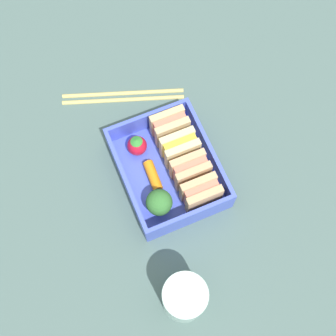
{
  "coord_description": "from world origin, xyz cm",
  "views": [
    {
      "loc": [
        23.02,
        -9.67,
        68.02
      ],
      "look_at": [
        0.0,
        0.0,
        2.7
      ],
      "focal_mm": 50.0,
      "sensor_mm": 36.0,
      "label": 1
    }
  ],
  "objects_px": {
    "chopstick_pair": "(123,96)",
    "drinking_glass": "(184,298)",
    "broccoli_floret": "(159,203)",
    "sandwich_left": "(170,126)",
    "sandwich_center_left": "(180,148)",
    "sandwich_center": "(190,170)",
    "sandwich_center_right": "(201,193)",
    "strawberry_far_left": "(137,145)",
    "carrot_stick_far_left": "(153,176)"
  },
  "relations": [
    {
      "from": "sandwich_center",
      "to": "drinking_glass",
      "type": "xyz_separation_m",
      "value": [
        0.16,
        -0.08,
        0.01
      ]
    },
    {
      "from": "strawberry_far_left",
      "to": "drinking_glass",
      "type": "distance_m",
      "value": 0.24
    },
    {
      "from": "sandwich_center_right",
      "to": "strawberry_far_left",
      "type": "xyz_separation_m",
      "value": [
        -0.11,
        -0.06,
        -0.01
      ]
    },
    {
      "from": "sandwich_center_left",
      "to": "sandwich_center_right",
      "type": "bearing_deg",
      "value": 0.0
    },
    {
      "from": "sandwich_left",
      "to": "carrot_stick_far_left",
      "type": "relative_size",
      "value": 1.17
    },
    {
      "from": "sandwich_center_right",
      "to": "broccoli_floret",
      "type": "xyz_separation_m",
      "value": [
        -0.01,
        -0.06,
        0.0
      ]
    },
    {
      "from": "chopstick_pair",
      "to": "drinking_glass",
      "type": "height_order",
      "value": "drinking_glass"
    },
    {
      "from": "carrot_stick_far_left",
      "to": "chopstick_pair",
      "type": "height_order",
      "value": "carrot_stick_far_left"
    },
    {
      "from": "sandwich_left",
      "to": "chopstick_pair",
      "type": "xyz_separation_m",
      "value": [
        -0.1,
        -0.04,
        -0.03
      ]
    },
    {
      "from": "carrot_stick_far_left",
      "to": "broccoli_floret",
      "type": "relative_size",
      "value": 0.94
    },
    {
      "from": "sandwich_left",
      "to": "broccoli_floret",
      "type": "distance_m",
      "value": 0.12
    },
    {
      "from": "broccoli_floret",
      "to": "chopstick_pair",
      "type": "relative_size",
      "value": 0.25
    },
    {
      "from": "chopstick_pair",
      "to": "drinking_glass",
      "type": "xyz_separation_m",
      "value": [
        0.34,
        -0.04,
        0.04
      ]
    },
    {
      "from": "sandwich_center_left",
      "to": "broccoli_floret",
      "type": "bearing_deg",
      "value": -42.07
    },
    {
      "from": "strawberry_far_left",
      "to": "drinking_glass",
      "type": "height_order",
      "value": "drinking_glass"
    },
    {
      "from": "strawberry_far_left",
      "to": "drinking_glass",
      "type": "relative_size",
      "value": 0.43
    },
    {
      "from": "sandwich_center",
      "to": "chopstick_pair",
      "type": "bearing_deg",
      "value": -166.25
    },
    {
      "from": "sandwich_center_right",
      "to": "drinking_glass",
      "type": "bearing_deg",
      "value": -32.78
    },
    {
      "from": "sandwich_center",
      "to": "drinking_glass",
      "type": "height_order",
      "value": "drinking_glass"
    },
    {
      "from": "sandwich_center_left",
      "to": "broccoli_floret",
      "type": "relative_size",
      "value": 1.1
    },
    {
      "from": "sandwich_left",
      "to": "drinking_glass",
      "type": "xyz_separation_m",
      "value": [
        0.24,
        -0.08,
        0.01
      ]
    },
    {
      "from": "sandwich_left",
      "to": "sandwich_center_right",
      "type": "xyz_separation_m",
      "value": [
        0.12,
        0.0,
        0.0
      ]
    },
    {
      "from": "sandwich_center_right",
      "to": "chopstick_pair",
      "type": "relative_size",
      "value": 0.28
    },
    {
      "from": "chopstick_pair",
      "to": "sandwich_center_left",
      "type": "bearing_deg",
      "value": 17.45
    },
    {
      "from": "drinking_glass",
      "to": "chopstick_pair",
      "type": "bearing_deg",
      "value": 173.55
    },
    {
      "from": "sandwich_center_right",
      "to": "carrot_stick_far_left",
      "type": "distance_m",
      "value": 0.08
    },
    {
      "from": "sandwich_left",
      "to": "sandwich_center",
      "type": "bearing_deg",
      "value": 0.0
    },
    {
      "from": "sandwich_center_left",
      "to": "strawberry_far_left",
      "type": "xyz_separation_m",
      "value": [
        -0.03,
        -0.06,
        -0.01
      ]
    },
    {
      "from": "sandwich_center",
      "to": "drinking_glass",
      "type": "relative_size",
      "value": 0.64
    },
    {
      "from": "sandwich_center_right",
      "to": "strawberry_far_left",
      "type": "height_order",
      "value": "sandwich_center_right"
    },
    {
      "from": "sandwich_left",
      "to": "broccoli_floret",
      "type": "bearing_deg",
      "value": -29.93
    },
    {
      "from": "sandwich_center_left",
      "to": "chopstick_pair",
      "type": "relative_size",
      "value": 0.28
    },
    {
      "from": "broccoli_floret",
      "to": "sandwich_left",
      "type": "bearing_deg",
      "value": 150.07
    },
    {
      "from": "sandwich_left",
      "to": "sandwich_center_right",
      "type": "bearing_deg",
      "value": 0.0
    },
    {
      "from": "broccoli_floret",
      "to": "chopstick_pair",
      "type": "distance_m",
      "value": 0.21
    },
    {
      "from": "carrot_stick_far_left",
      "to": "chopstick_pair",
      "type": "relative_size",
      "value": 0.24
    },
    {
      "from": "broccoli_floret",
      "to": "drinking_glass",
      "type": "bearing_deg",
      "value": -8.25
    },
    {
      "from": "sandwich_center",
      "to": "broccoli_floret",
      "type": "bearing_deg",
      "value": -64.43
    },
    {
      "from": "sandwich_center_left",
      "to": "broccoli_floret",
      "type": "height_order",
      "value": "sandwich_center_left"
    },
    {
      "from": "sandwich_center",
      "to": "sandwich_center_left",
      "type": "bearing_deg",
      "value": 180.0
    },
    {
      "from": "sandwich_center_left",
      "to": "sandwich_left",
      "type": "bearing_deg",
      "value": 180.0
    },
    {
      "from": "strawberry_far_left",
      "to": "broccoli_floret",
      "type": "bearing_deg",
      "value": -2.72
    },
    {
      "from": "sandwich_center",
      "to": "strawberry_far_left",
      "type": "bearing_deg",
      "value": -141.5
    },
    {
      "from": "sandwich_left",
      "to": "drinking_glass",
      "type": "relative_size",
      "value": 0.64
    },
    {
      "from": "carrot_stick_far_left",
      "to": "sandwich_center_left",
      "type": "bearing_deg",
      "value": 111.16
    },
    {
      "from": "carrot_stick_far_left",
      "to": "drinking_glass",
      "type": "xyz_separation_m",
      "value": [
        0.18,
        -0.03,
        0.02
      ]
    },
    {
      "from": "sandwich_center",
      "to": "carrot_stick_far_left",
      "type": "distance_m",
      "value": 0.06
    },
    {
      "from": "drinking_glass",
      "to": "sandwich_center_right",
      "type": "bearing_deg",
      "value": 147.22
    },
    {
      "from": "sandwich_center_right",
      "to": "broccoli_floret",
      "type": "height_order",
      "value": "sandwich_center_right"
    },
    {
      "from": "carrot_stick_far_left",
      "to": "chopstick_pair",
      "type": "xyz_separation_m",
      "value": [
        -0.16,
        0.01,
        -0.02
      ]
    }
  ]
}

